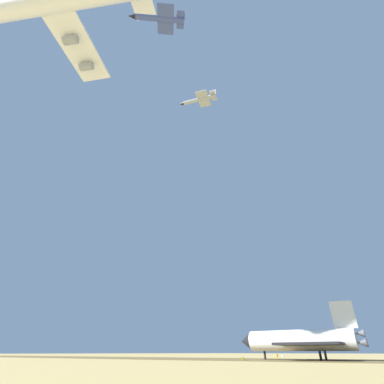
{
  "coord_description": "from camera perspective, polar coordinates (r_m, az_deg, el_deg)",
  "views": [
    {
      "loc": [
        -45.69,
        95.57,
        2.08
      ],
      "look_at": [
        11.71,
        42.27,
        46.85
      ],
      "focal_mm": 26.3,
      "sensor_mm": 36.0,
      "label": 1
    }
  ],
  "objects": [
    {
      "name": "carrier_jet",
      "position": [
        118.93,
        -26.61,
        31.07
      ],
      "size": [
        66.62,
        55.31,
        18.8
      ],
      "rotation": [
        -0.03,
        0.0,
        0.64
      ],
      "color": "white"
    },
    {
      "name": "ground_crew_near_wingtip",
      "position": [
        123.41,
        16.75,
        -29.23
      ],
      "size": [
        0.64,
        0.32,
        1.73
      ],
      "rotation": [
        0.0,
        0.0,
        1.35
      ],
      "color": "yellow",
      "rests_on": "ground"
    },
    {
      "name": "chase_jet_left_wing",
      "position": [
        89.12,
        -6.56,
        31.56
      ],
      "size": [
        11.74,
        13.74,
        4.0
      ],
      "rotation": [
        0.0,
        0.0,
        0.91
      ],
      "color": "#38478C"
    },
    {
      "name": "runway_strip",
      "position": [
        105.22,
        21.62,
        -29.13
      ],
      "size": [
        437.93,
        146.78,
        0.02
      ],
      "primitive_type": "cube",
      "rotation": [
        0.0,
        0.0,
        0.24
      ],
      "color": "brown",
      "rests_on": "ground"
    },
    {
      "name": "space_shuttle",
      "position": [
        105.39,
        20.72,
        -26.32
      ],
      "size": [
        38.62,
        27.58,
        15.8
      ],
      "rotation": [
        0.0,
        0.0,
        0.24
      ],
      "color": "white",
      "rests_on": "ground"
    },
    {
      "name": "ground_crew_mid_fuselage",
      "position": [
        123.5,
        16.93,
        -29.21
      ],
      "size": [
        0.5,
        0.49,
        1.73
      ],
      "rotation": [
        0.0,
        0.0,
        3.94
      ],
      "color": "orange",
      "rests_on": "ground"
    },
    {
      "name": "ground_plane",
      "position": [
        105.95,
        24.75,
        -28.58
      ],
      "size": [
        1200.0,
        1200.0,
        0.0
      ],
      "primitive_type": "plane",
      "color": "tan"
    },
    {
      "name": "ground_support_crate",
      "position": [
        96.53,
        10.24,
        -30.37
      ],
      "size": [
        1.47,
        1.5,
        0.77
      ],
      "primitive_type": "cube",
      "rotation": [
        0.0,
        0.0,
        0.58
      ],
      "color": "olive",
      "rests_on": "ground"
    },
    {
      "name": "chase_jet_trailing",
      "position": [
        116.25,
        1.5,
        18.26
      ],
      "size": [
        14.64,
        10.09,
        4.0
      ],
      "rotation": [
        0.0,
        0.0,
        0.51
      ],
      "color": "#999EA3"
    },
    {
      "name": "ground_crew_near_nose",
      "position": [
        121.83,
        17.84,
        -29.09
      ],
      "size": [
        0.63,
        0.33,
        1.73
      ],
      "rotation": [
        0.0,
        0.0,
        1.83
      ],
      "color": "silver",
      "rests_on": "ground"
    }
  ]
}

